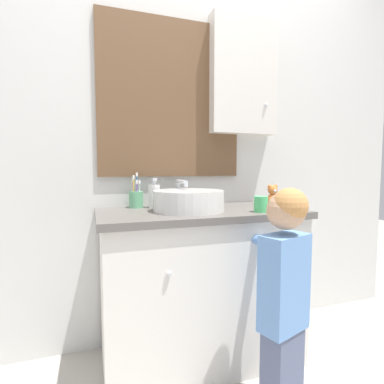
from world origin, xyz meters
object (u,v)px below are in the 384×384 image
Objects in this scene: sink_basin at (188,200)px; child_figure at (284,286)px; toothbrush_holder at (136,198)px; teddy_bear at (272,197)px; drinking_cup at (261,204)px; soap_dispenser at (154,196)px.

child_figure is at bearing -59.58° from sink_basin.
toothbrush_holder is 0.76m from teddy_bear.
child_figure is at bearing -117.36° from teddy_bear.
teddy_bear is (0.72, -0.24, 0.01)m from toothbrush_holder.
drinking_cup is (-0.15, -0.13, -0.02)m from teddy_bear.
toothbrush_holder reaches higher than child_figure.
toothbrush_holder is 0.89m from child_figure.
child_figure is (0.41, -0.63, -0.33)m from soap_dispenser.
child_figure is at bearing -56.84° from soap_dispenser.
toothbrush_holder is 0.20× the size of child_figure.
soap_dispenser is 0.17× the size of child_figure.
toothbrush_holder is at bearing 147.11° from drinking_cup.
sink_basin is 0.37m from drinking_cup.
teddy_bear is at bearing 40.01° from drinking_cup.
sink_basin reaches higher than teddy_bear.
teddy_bear is at bearing 62.64° from child_figure.
sink_basin is 2.53× the size of soap_dispenser.
teddy_bear is at bearing -3.79° from sink_basin.
soap_dispenser is 0.82m from child_figure.
soap_dispenser is 0.66m from teddy_bear.
soap_dispenser reaches higher than child_figure.
teddy_bear reaches higher than drinking_cup.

